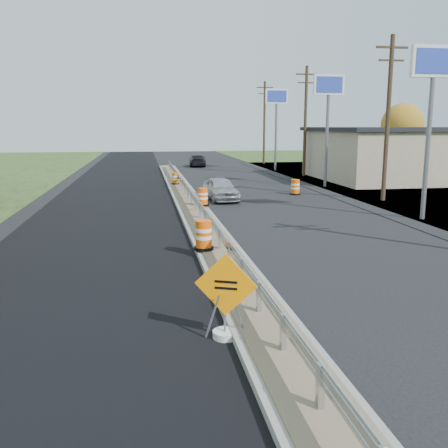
{
  "coord_description": "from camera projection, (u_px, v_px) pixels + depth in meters",
  "views": [
    {
      "loc": [
        -2.49,
        -18.47,
        4.36
      ],
      "look_at": [
        0.14,
        -2.12,
        1.1
      ],
      "focal_mm": 40.0,
      "sensor_mm": 36.0,
      "label": 1
    }
  ],
  "objects": [
    {
      "name": "utility_pole_smid",
      "position": [
        388.0,
        116.0,
        28.68
      ],
      "size": [
        1.9,
        0.26,
        9.4
      ],
      "color": "#473523",
      "rests_on": "ground"
    },
    {
      "name": "barrel_median_near",
      "position": [
        204.0,
        236.0,
        16.88
      ],
      "size": [
        0.68,
        0.68,
        1.0
      ],
      "color": "black",
      "rests_on": "median"
    },
    {
      "name": "barrel_median_far",
      "position": [
        175.0,
        179.0,
        35.99
      ],
      "size": [
        0.56,
        0.56,
        0.82
      ],
      "color": "black",
      "rests_on": "median"
    },
    {
      "name": "pylon_sign_south",
      "position": [
        433.0,
        78.0,
        22.42
      ],
      "size": [
        2.2,
        0.3,
        7.9
      ],
      "color": "slate",
      "rests_on": "ground"
    },
    {
      "name": "guardrail",
      "position": [
        190.0,
        193.0,
        27.7
      ],
      "size": [
        0.1,
        46.15,
        0.72
      ],
      "color": "silver",
      "rests_on": "median"
    },
    {
      "name": "barrel_shoulder_near",
      "position": [
        295.0,
        187.0,
        32.18
      ],
      "size": [
        0.67,
        0.67,
        0.98
      ],
      "color": "black",
      "rests_on": "ground"
    },
    {
      "name": "car_dark_far",
      "position": [
        198.0,
        161.0,
        54.73
      ],
      "size": [
        2.18,
        4.53,
        1.27
      ],
      "primitive_type": "imported",
      "rotation": [
        0.0,
        0.0,
        3.05
      ],
      "color": "black",
      "rests_on": "ground"
    },
    {
      "name": "median",
      "position": [
        192.0,
        206.0,
        26.85
      ],
      "size": [
        1.6,
        55.0,
        0.23
      ],
      "color": "gray",
      "rests_on": "ground"
    },
    {
      "name": "car_silver",
      "position": [
        221.0,
        189.0,
        29.74
      ],
      "size": [
        2.0,
        4.15,
        1.37
      ],
      "primitive_type": "imported",
      "rotation": [
        0.0,
        0.0,
        0.1
      ],
      "color": "#B9B8BD",
      "rests_on": "ground"
    },
    {
      "name": "utility_pole_north",
      "position": [
        264.0,
        121.0,
        57.74
      ],
      "size": [
        1.9,
        0.26,
        9.4
      ],
      "color": "#473523",
      "rests_on": "ground"
    },
    {
      "name": "retail_building_near",
      "position": [
        429.0,
        153.0,
        41.35
      ],
      "size": [
        18.5,
        12.5,
        4.27
      ],
      "color": "tan",
      "rests_on": "ground"
    },
    {
      "name": "ground",
      "position": [
        212.0,
        242.0,
        19.12
      ],
      "size": [
        140.0,
        140.0,
        0.0
      ],
      "primitive_type": "plane",
      "color": "black",
      "rests_on": "ground"
    },
    {
      "name": "milled_overlay",
      "position": [
        111.0,
        205.0,
        28.12
      ],
      "size": [
        7.2,
        120.0,
        0.01
      ],
      "primitive_type": "cube",
      "color": "black",
      "rests_on": "ground"
    },
    {
      "name": "utility_pole_nmid",
      "position": [
        305.0,
        119.0,
        43.21
      ],
      "size": [
        1.9,
        0.26,
        9.4
      ],
      "color": "#473523",
      "rests_on": "ground"
    },
    {
      "name": "tree_far_yellow",
      "position": [
        402.0,
        124.0,
        55.24
      ],
      "size": [
        4.62,
        4.62,
        6.86
      ],
      "color": "#473523",
      "rests_on": "ground"
    },
    {
      "name": "caution_sign",
      "position": [
        226.0,
        317.0,
        10.34
      ],
      "size": [
        1.24,
        0.55,
        1.83
      ],
      "rotation": [
        0.0,
        0.0,
        -0.38
      ],
      "color": "white",
      "rests_on": "ground"
    },
    {
      "name": "pylon_sign_mid",
      "position": [
        328.0,
        95.0,
        35.01
      ],
      "size": [
        2.2,
        0.3,
        7.9
      ],
      "color": "slate",
      "rests_on": "ground"
    },
    {
      "name": "barrel_median_mid",
      "position": [
        203.0,
        197.0,
        26.24
      ],
      "size": [
        0.64,
        0.64,
        0.94
      ],
      "color": "black",
      "rests_on": "median"
    },
    {
      "name": "pylon_sign_north",
      "position": [
        276.0,
        104.0,
        48.57
      ],
      "size": [
        2.2,
        0.3,
        7.9
      ],
      "color": "slate",
      "rests_on": "ground"
    }
  ]
}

